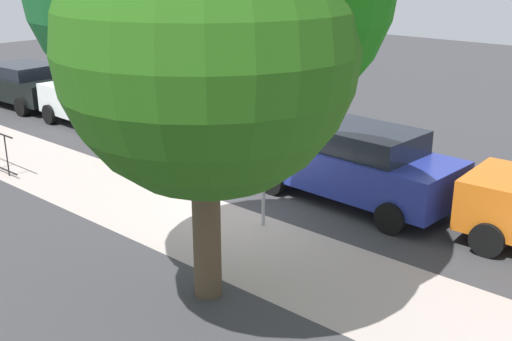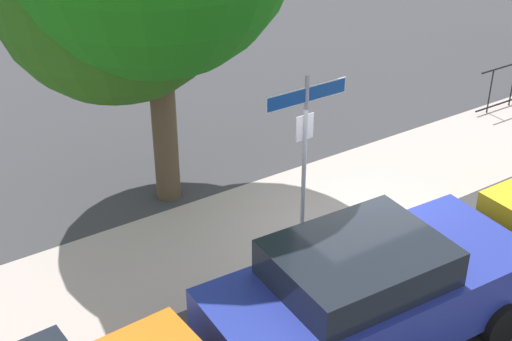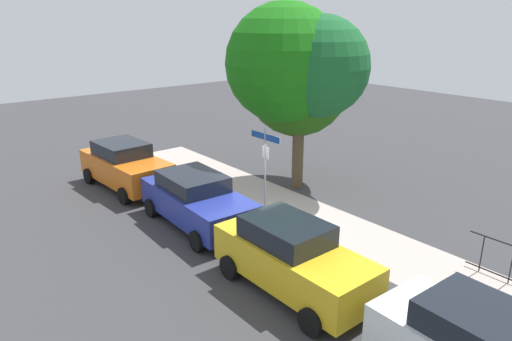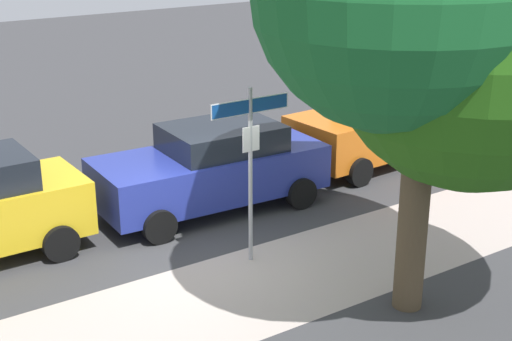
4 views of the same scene
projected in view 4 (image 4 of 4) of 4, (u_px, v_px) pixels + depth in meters
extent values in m
plane|color=#38383A|center=(209.00, 259.00, 12.86)|extent=(60.00, 60.00, 0.00)
cube|color=#AFA199|center=(136.00, 327.00, 10.79)|extent=(24.00, 2.60, 0.00)
cylinder|color=#9EA0A5|center=(250.00, 177.00, 12.34)|extent=(0.07, 0.07, 3.04)
cube|color=#144799|center=(250.00, 106.00, 11.93)|extent=(1.44, 0.02, 0.22)
cube|color=white|center=(250.00, 106.00, 11.94)|extent=(1.47, 0.02, 0.25)
cube|color=silver|center=(251.00, 139.00, 12.10)|extent=(0.32, 0.02, 0.42)
cylinder|color=#4E402C|center=(414.00, 214.00, 10.87)|extent=(0.44, 0.44, 3.02)
sphere|color=#245B13|center=(478.00, 43.00, 9.99)|extent=(4.06, 4.06, 4.06)
cube|color=orange|center=(379.00, 129.00, 17.51)|extent=(4.55, 2.08, 0.97)
cube|color=black|center=(389.00, 96.00, 17.40)|extent=(2.22, 1.73, 0.54)
cylinder|color=black|center=(359.00, 172.00, 16.12)|extent=(0.65, 0.25, 0.64)
cylinder|color=black|center=(304.00, 151.00, 17.50)|extent=(0.65, 0.25, 0.64)
cylinder|color=black|center=(450.00, 146.00, 17.84)|extent=(0.65, 0.25, 0.64)
cylinder|color=black|center=(393.00, 129.00, 19.22)|extent=(0.65, 0.25, 0.64)
cube|color=navy|center=(210.00, 173.00, 14.77)|extent=(4.66, 2.08, 0.88)
cube|color=black|center=(222.00, 137.00, 14.67)|extent=(2.27, 1.75, 0.50)
cylinder|color=black|center=(159.00, 226.00, 13.39)|extent=(0.65, 0.25, 0.64)
cylinder|color=black|center=(120.00, 194.00, 14.90)|extent=(0.65, 0.25, 0.64)
cylinder|color=black|center=(301.00, 193.00, 14.93)|extent=(0.65, 0.25, 0.64)
cylinder|color=black|center=(252.00, 167.00, 16.44)|extent=(0.65, 0.25, 0.64)
cylinder|color=black|center=(61.00, 243.00, 12.73)|extent=(0.64, 0.22, 0.64)
cylinder|color=black|center=(29.00, 211.00, 14.06)|extent=(0.64, 0.22, 0.64)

